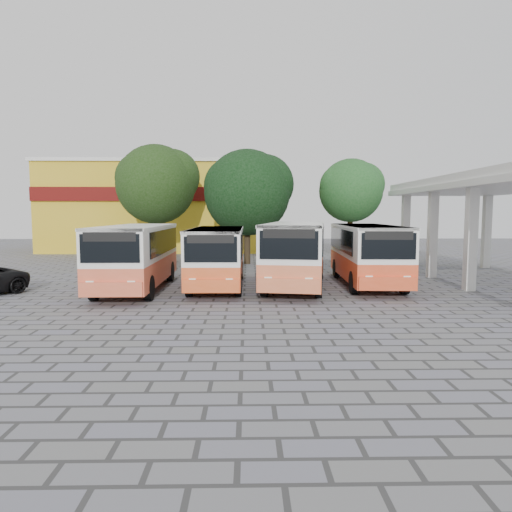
{
  "coord_description": "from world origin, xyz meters",
  "views": [
    {
      "loc": [
        -2.35,
        -18.77,
        3.54
      ],
      "look_at": [
        -1.95,
        3.0,
        1.5
      ],
      "focal_mm": 32.0,
      "sensor_mm": 36.0,
      "label": 1
    }
  ],
  "objects_px": {
    "bus_centre_left": "(217,253)",
    "bus_far_right": "(367,251)",
    "bus_centre_right": "(296,250)",
    "bus_far_left": "(136,253)"
  },
  "relations": [
    {
      "from": "bus_centre_left",
      "to": "bus_far_right",
      "type": "distance_m",
      "value": 7.36
    },
    {
      "from": "bus_far_left",
      "to": "bus_far_right",
      "type": "distance_m",
      "value": 11.12
    },
    {
      "from": "bus_centre_right",
      "to": "bus_far_right",
      "type": "distance_m",
      "value": 3.61
    },
    {
      "from": "bus_centre_right",
      "to": "bus_far_right",
      "type": "height_order",
      "value": "bus_centre_right"
    },
    {
      "from": "bus_far_left",
      "to": "bus_centre_left",
      "type": "distance_m",
      "value": 3.78
    },
    {
      "from": "bus_far_left",
      "to": "bus_centre_left",
      "type": "height_order",
      "value": "bus_far_left"
    },
    {
      "from": "bus_centre_left",
      "to": "bus_far_right",
      "type": "height_order",
      "value": "bus_far_right"
    },
    {
      "from": "bus_centre_right",
      "to": "bus_far_right",
      "type": "xyz_separation_m",
      "value": [
        3.57,
        0.54,
        -0.07
      ]
    },
    {
      "from": "bus_far_right",
      "to": "bus_centre_right",
      "type": "bearing_deg",
      "value": -168.62
    },
    {
      "from": "bus_centre_left",
      "to": "bus_far_right",
      "type": "relative_size",
      "value": 0.94
    }
  ]
}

